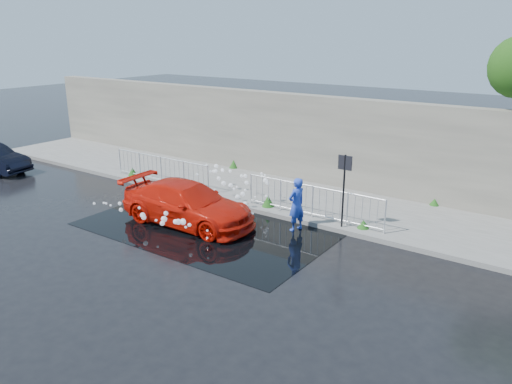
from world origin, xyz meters
The scene contains 12 objects.
ground centered at (0.00, 0.00, 0.00)m, with size 90.00×90.00×0.00m, color black.
pavement centered at (0.00, 5.00, 0.07)m, with size 30.00×4.00×0.15m, color #61615C.
curb centered at (0.00, 3.00, 0.08)m, with size 30.00×0.25×0.16m, color #61615C.
retaining_wall centered at (0.00, 7.20, 1.90)m, with size 30.00×0.60×3.50m, color #635E54.
puddle centered at (0.50, 1.00, 0.01)m, with size 8.00×5.00×0.01m, color black.
sign_post centered at (4.20, 3.10, 1.72)m, with size 0.45×0.06×2.50m.
railing_left centered at (-4.00, 3.35, 0.74)m, with size 5.05×0.05×1.10m.
railing_right centered at (3.00, 3.35, 0.74)m, with size 5.05×0.05×1.10m.
weeds centered at (-0.44, 4.48, 0.32)m, with size 12.17×3.93×0.41m.
water_spray centered at (0.02, 1.72, 0.76)m, with size 3.63×5.83×1.00m.
red_car centered at (-0.26, 0.83, 0.69)m, with size 1.92×4.73×1.37m, color red.
person centered at (2.96, 2.37, 0.87)m, with size 0.63×0.41×1.73m, color blue.
Camera 1 is at (10.40, -10.51, 6.04)m, focal length 35.00 mm.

